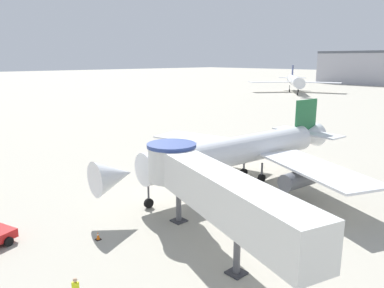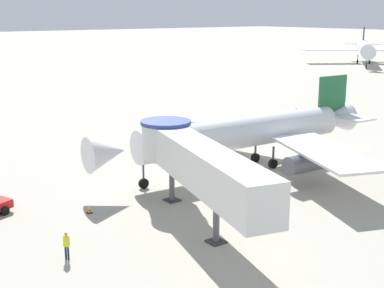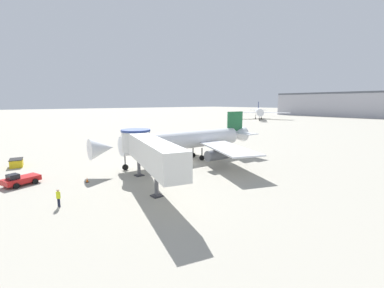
# 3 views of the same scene
# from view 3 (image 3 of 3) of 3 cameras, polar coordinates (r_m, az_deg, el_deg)

# --- Properties ---
(ground_plane) EXTENTS (800.00, 800.00, 0.00)m
(ground_plane) POSITION_cam_3_polar(r_m,az_deg,el_deg) (43.30, -1.03, -4.27)
(ground_plane) COLOR #A8A393
(main_airplane) EXTENTS (30.11, 30.37, 8.33)m
(main_airplane) POSITION_cam_3_polar(r_m,az_deg,el_deg) (44.77, -0.78, 0.81)
(main_airplane) COLOR silver
(main_airplane) RESTS_ON ground_plane
(jet_bridge) EXTENTS (18.45, 7.91, 6.36)m
(jet_bridge) POSITION_cam_3_polar(r_m,az_deg,el_deg) (31.32, -10.09, -0.92)
(jet_bridge) COLOR silver
(jet_bridge) RESTS_ON ground_plane
(pushback_tug_red) EXTENTS (3.17, 4.35, 1.57)m
(pushback_tug_red) POSITION_cam_3_polar(r_m,az_deg,el_deg) (38.33, -33.85, -6.58)
(pushback_tug_red) COLOR red
(pushback_tug_red) RESTS_ON ground_plane
(service_container_yellow) EXTENTS (3.01, 2.24, 1.26)m
(service_container_yellow) POSITION_cam_3_polar(r_m,az_deg,el_deg) (49.42, -34.45, -3.46)
(service_container_yellow) COLOR yellow
(service_container_yellow) RESTS_ON ground_plane
(traffic_cone_port_wing) EXTENTS (0.46, 0.46, 0.76)m
(traffic_cone_port_wing) POSITION_cam_3_polar(r_m,az_deg,el_deg) (54.62, -9.33, -1.16)
(traffic_cone_port_wing) COLOR black
(traffic_cone_port_wing) RESTS_ON ground_plane
(traffic_cone_apron_front) EXTENTS (0.51, 0.51, 0.83)m
(traffic_cone_apron_front) POSITION_cam_3_polar(r_m,az_deg,el_deg) (40.84, -31.74, -5.94)
(traffic_cone_apron_front) COLOR black
(traffic_cone_apron_front) RESTS_ON ground_plane
(traffic_cone_near_nose) EXTENTS (0.39, 0.39, 0.65)m
(traffic_cone_near_nose) POSITION_cam_3_polar(r_m,az_deg,el_deg) (35.74, -22.27, -7.40)
(traffic_cone_near_nose) COLOR black
(traffic_cone_near_nose) RESTS_ON ground_plane
(ground_crew_marshaller) EXTENTS (0.40, 0.35, 1.80)m
(ground_crew_marshaller) POSITION_cam_3_polar(r_m,az_deg,el_deg) (28.58, -27.56, -10.38)
(ground_crew_marshaller) COLOR #1E2338
(ground_crew_marshaller) RESTS_ON ground_plane
(background_jet_navy_tail) EXTENTS (30.88, 30.22, 10.46)m
(background_jet_navy_tail) POSITION_cam_3_polar(r_m,az_deg,el_deg) (159.02, 14.64, 6.97)
(background_jet_navy_tail) COLOR silver
(background_jet_navy_tail) RESTS_ON ground_plane
(terminal_building) EXTENTS (139.57, 20.86, 17.16)m
(terminal_building) POSITION_cam_3_polar(r_m,az_deg,el_deg) (207.13, 36.88, 7.01)
(terminal_building) COLOR #A8A8B2
(terminal_building) RESTS_ON ground_plane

